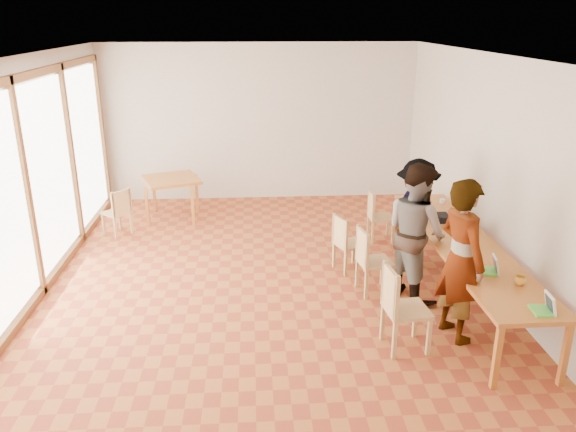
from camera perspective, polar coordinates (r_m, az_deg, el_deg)
name	(u,v)px	position (r m, az deg, el deg)	size (l,w,h in m)	color
ground	(266,287)	(7.63, -2.21, -7.21)	(8.00, 8.00, 0.00)	#AC5A29
wall_back	(259,123)	(10.98, -2.92, 9.41)	(6.00, 0.10, 3.00)	beige
wall_front	(282,367)	(3.42, -0.57, -15.05)	(6.00, 0.10, 3.00)	beige
wall_right	(497,176)	(7.75, 20.44, 3.84)	(0.10, 8.00, 3.00)	beige
window_wall	(24,184)	(7.62, -25.25, 2.93)	(0.10, 8.00, 3.00)	white
ceiling	(263,55)	(6.82, -2.56, 16.04)	(6.00, 8.00, 0.04)	white
communal_table	(463,245)	(7.47, 17.36, -2.84)	(0.80, 4.00, 0.75)	#CA6E2C
side_table	(172,183)	(10.15, -11.73, 3.35)	(0.90, 0.90, 0.75)	#CA6E2C
chair_near	(398,300)	(6.16, 11.16, -8.36)	(0.49, 0.49, 0.51)	tan
chair_mid	(369,254)	(7.34, 8.21, -3.87)	(0.47, 0.47, 0.47)	tan
chair_far	(345,238)	(7.94, 5.82, -2.21)	(0.50, 0.50, 0.44)	tan
chair_empty	(376,211)	(9.10, 8.93, 0.51)	(0.39, 0.39, 0.43)	tan
chair_spare	(119,207)	(9.60, -16.80, 0.84)	(0.53, 0.53, 0.43)	tan
person_near	(461,260)	(6.43, 17.15, -4.33)	(0.68, 0.45, 1.86)	gray
person_mid	(416,232)	(7.24, 12.86, -1.55)	(0.86, 0.67, 1.78)	gray
person_far	(416,216)	(8.08, 12.85, 0.05)	(1.04, 0.60, 1.61)	gray
laptop_near	(545,307)	(6.01, 24.69, -8.40)	(0.22, 0.24, 0.19)	#56D242
laptop_mid	(492,268)	(6.67, 19.98, -4.98)	(0.24, 0.26, 0.19)	#56D242
laptop_far	(463,229)	(7.71, 17.36, -1.28)	(0.29, 0.31, 0.22)	#56D242
yellow_mug	(520,281)	(6.48, 22.52, -6.08)	(0.12, 0.12, 0.10)	gold
green_bottle	(412,199)	(8.53, 12.49, 1.72)	(0.07, 0.07, 0.28)	#1B6D41
clear_glass	(478,278)	(6.40, 18.71, -5.96)	(0.07, 0.07, 0.09)	silver
condiment_cup	(442,201)	(8.90, 15.41, 1.47)	(0.08, 0.08, 0.06)	white
pink_phone	(447,222)	(8.09, 15.83, -0.55)	(0.05, 0.10, 0.01)	#D24888
black_pouch	(443,218)	(8.11, 15.45, -0.17)	(0.16, 0.26, 0.09)	black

